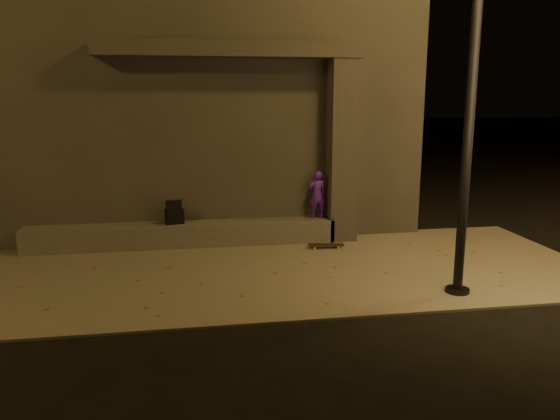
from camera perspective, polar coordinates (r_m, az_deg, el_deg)
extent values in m
plane|color=black|center=(7.54, 1.39, -11.13)|extent=(120.00, 120.00, 0.00)
cube|color=#69635D|center=(9.38, -0.90, -6.28)|extent=(11.00, 4.40, 0.04)
cube|color=#3A3835|center=(13.32, -8.19, 10.33)|extent=(9.00, 5.00, 5.20)
cube|color=#4E4C47|center=(10.90, -10.11, -2.51)|extent=(6.00, 0.55, 0.45)
cube|color=#3A3835|center=(11.04, 6.52, 6.09)|extent=(0.55, 0.55, 3.60)
cube|color=#3A3835|center=(10.67, -5.23, 16.35)|extent=(5.00, 0.70, 0.28)
imported|color=#521CBA|center=(11.03, 3.91, 1.61)|extent=(0.36, 0.25, 0.97)
cube|color=black|center=(10.82, -10.98, -0.66)|extent=(0.38, 0.28, 0.28)
cube|color=black|center=(10.77, -11.03, 0.60)|extent=(0.30, 0.10, 0.20)
cube|color=black|center=(10.62, 4.83, -3.62)|extent=(0.70, 0.25, 0.01)
cylinder|color=tan|center=(10.73, 6.00, -3.73)|extent=(0.05, 0.03, 0.05)
cylinder|color=tan|center=(10.61, 6.11, -3.93)|extent=(0.05, 0.03, 0.05)
cylinder|color=tan|center=(10.67, 3.55, -3.78)|extent=(0.05, 0.03, 0.05)
cylinder|color=tan|center=(10.54, 3.64, -3.98)|extent=(0.05, 0.03, 0.05)
cube|color=#99999E|center=(10.66, 6.06, -3.68)|extent=(0.06, 0.15, 0.01)
cube|color=#99999E|center=(10.60, 3.60, -3.73)|extent=(0.06, 0.15, 0.01)
cylinder|color=black|center=(8.26, 19.68, 15.89)|extent=(0.14, 0.14, 7.24)
cylinder|color=black|center=(8.74, 18.02, -8.09)|extent=(0.36, 0.36, 0.10)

